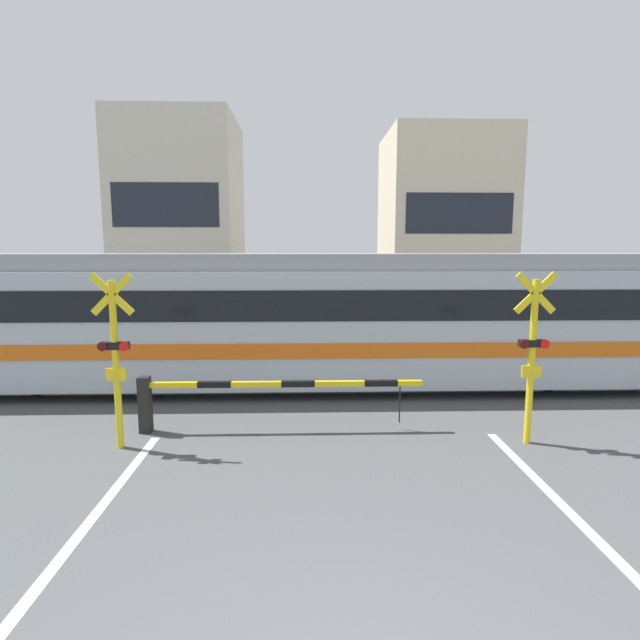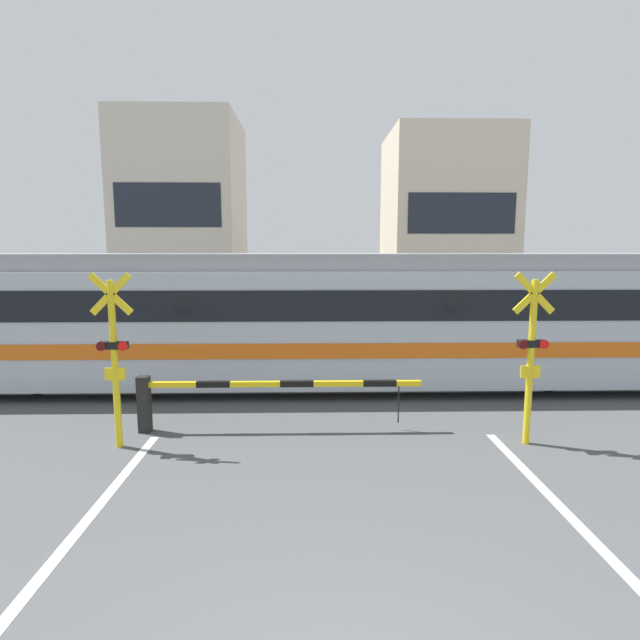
% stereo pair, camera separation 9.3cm
% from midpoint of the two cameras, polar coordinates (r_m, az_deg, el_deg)
% --- Properties ---
extents(rail_track_near, '(50.00, 0.10, 0.08)m').
position_cam_midpoint_polar(rail_track_near, '(11.31, -0.18, -8.12)').
color(rail_track_near, gray).
rests_on(rail_track_near, ground_plane).
extents(rail_track_far, '(50.00, 0.10, 0.08)m').
position_cam_midpoint_polar(rail_track_far, '(12.70, -0.35, -6.30)').
color(rail_track_far, gray).
rests_on(rail_track_far, ground_plane).
extents(commuter_train, '(18.45, 2.94, 3.10)m').
position_cam_midpoint_polar(commuter_train, '(11.68, -3.02, 0.53)').
color(commuter_train, '#ADB7C1').
rests_on(commuter_train, ground_plane).
extents(crossing_barrier_near, '(4.98, 0.20, 1.00)m').
position_cam_midpoint_polar(crossing_barrier_near, '(8.99, -10.43, -8.13)').
color(crossing_barrier_near, black).
rests_on(crossing_barrier_near, ground_plane).
extents(crossing_barrier_far, '(4.98, 0.20, 1.00)m').
position_cam_midpoint_polar(crossing_barrier_far, '(15.10, 5.68, -1.42)').
color(crossing_barrier_far, black).
rests_on(crossing_barrier_far, ground_plane).
extents(crossing_signal_left, '(0.68, 0.15, 2.85)m').
position_cam_midpoint_polar(crossing_signal_left, '(8.58, -22.65, -3.54)').
color(crossing_signal_left, yellow).
rests_on(crossing_signal_left, ground_plane).
extents(crossing_signal_right, '(0.68, 0.15, 2.85)m').
position_cam_midpoint_polar(crossing_signal_right, '(8.80, 22.80, -3.27)').
color(crossing_signal_right, yellow).
rests_on(crossing_signal_right, ground_plane).
extents(pedestrian, '(0.38, 0.22, 1.64)m').
position_cam_midpoint_polar(pedestrian, '(18.37, 1.76, 1.05)').
color(pedestrian, '#23232D').
rests_on(pedestrian, ground_plane).
extents(building_left_of_street, '(5.29, 5.23, 9.13)m').
position_cam_midpoint_polar(building_left_of_street, '(24.76, -15.68, 11.00)').
color(building_left_of_street, beige).
rests_on(building_left_of_street, ground_plane).
extents(building_right_of_street, '(5.47, 5.23, 8.55)m').
position_cam_midpoint_polar(building_right_of_street, '(24.91, 13.71, 10.37)').
color(building_right_of_street, beige).
rests_on(building_right_of_street, ground_plane).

